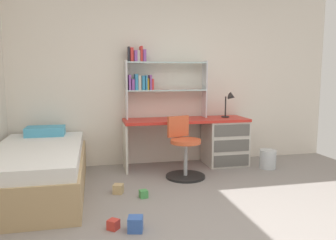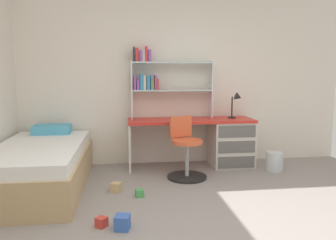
{
  "view_description": "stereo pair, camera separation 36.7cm",
  "coord_description": "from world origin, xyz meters",
  "px_view_note": "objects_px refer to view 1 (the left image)",
  "views": [
    {
      "loc": [
        -1.04,
        -2.38,
        1.35
      ],
      "look_at": [
        -0.15,
        1.58,
        0.8
      ],
      "focal_mm": 35.59,
      "sensor_mm": 36.0,
      "label": 1
    },
    {
      "loc": [
        -0.68,
        -2.44,
        1.35
      ],
      "look_at": [
        -0.15,
        1.58,
        0.8
      ],
      "focal_mm": 35.59,
      "sensor_mm": 36.0,
      "label": 2
    }
  ],
  "objects_px": {
    "bookshelf_hutch": "(154,78)",
    "bed_platform": "(38,170)",
    "toy_block_green_0": "(143,194)",
    "desk": "(215,139)",
    "toy_block_blue_2": "(135,224)",
    "waste_bin": "(268,159)",
    "toy_block_natural_1": "(118,189)",
    "desk_lamp": "(230,101)",
    "toy_block_red_3": "(113,225)",
    "swivel_chair": "(184,153)"
  },
  "relations": [
    {
      "from": "swivel_chair",
      "to": "desk_lamp",
      "type": "bearing_deg",
      "value": 30.93
    },
    {
      "from": "desk_lamp",
      "to": "toy_block_natural_1",
      "type": "bearing_deg",
      "value": -151.58
    },
    {
      "from": "desk",
      "to": "toy_block_red_3",
      "type": "relative_size",
      "value": 20.75
    },
    {
      "from": "toy_block_green_0",
      "to": "toy_block_natural_1",
      "type": "relative_size",
      "value": 0.79
    },
    {
      "from": "bed_platform",
      "to": "waste_bin",
      "type": "distance_m",
      "value": 3.12
    },
    {
      "from": "desk_lamp",
      "to": "desk",
      "type": "bearing_deg",
      "value": -179.88
    },
    {
      "from": "bookshelf_hutch",
      "to": "toy_block_red_3",
      "type": "height_order",
      "value": "bookshelf_hutch"
    },
    {
      "from": "toy_block_blue_2",
      "to": "desk",
      "type": "bearing_deg",
      "value": 52.86
    },
    {
      "from": "swivel_chair",
      "to": "waste_bin",
      "type": "height_order",
      "value": "swivel_chair"
    },
    {
      "from": "bed_platform",
      "to": "desk_lamp",
      "type": "bearing_deg",
      "value": 15.02
    },
    {
      "from": "toy_block_green_0",
      "to": "toy_block_red_3",
      "type": "distance_m",
      "value": 0.79
    },
    {
      "from": "desk_lamp",
      "to": "bed_platform",
      "type": "bearing_deg",
      "value": -164.98
    },
    {
      "from": "bookshelf_hutch",
      "to": "swivel_chair",
      "type": "bearing_deg",
      "value": -67.35
    },
    {
      "from": "desk_lamp",
      "to": "waste_bin",
      "type": "xyz_separation_m",
      "value": [
        0.44,
        -0.38,
        -0.83
      ]
    },
    {
      "from": "toy_block_green_0",
      "to": "bookshelf_hutch",
      "type": "bearing_deg",
      "value": 74.6
    },
    {
      "from": "desk_lamp",
      "to": "toy_block_red_3",
      "type": "height_order",
      "value": "desk_lamp"
    },
    {
      "from": "bookshelf_hutch",
      "to": "toy_block_red_3",
      "type": "bearing_deg",
      "value": -110.02
    },
    {
      "from": "toy_block_natural_1",
      "to": "toy_block_red_3",
      "type": "distance_m",
      "value": 0.9
    },
    {
      "from": "waste_bin",
      "to": "toy_block_green_0",
      "type": "xyz_separation_m",
      "value": [
        -1.94,
        -0.77,
        -0.09
      ]
    },
    {
      "from": "desk",
      "to": "waste_bin",
      "type": "xyz_separation_m",
      "value": [
        0.67,
        -0.37,
        -0.25
      ]
    },
    {
      "from": "bed_platform",
      "to": "toy_block_green_0",
      "type": "relative_size",
      "value": 23.64
    },
    {
      "from": "swivel_chair",
      "to": "toy_block_green_0",
      "type": "xyz_separation_m",
      "value": [
        -0.64,
        -0.64,
        -0.28
      ]
    },
    {
      "from": "desk",
      "to": "waste_bin",
      "type": "distance_m",
      "value": 0.81
    },
    {
      "from": "toy_block_green_0",
      "to": "toy_block_red_3",
      "type": "relative_size",
      "value": 0.97
    },
    {
      "from": "toy_block_green_0",
      "to": "desk",
      "type": "bearing_deg",
      "value": 42.1
    },
    {
      "from": "bed_platform",
      "to": "toy_block_blue_2",
      "type": "bearing_deg",
      "value": -51.17
    },
    {
      "from": "waste_bin",
      "to": "toy_block_natural_1",
      "type": "bearing_deg",
      "value": -165.34
    },
    {
      "from": "desk_lamp",
      "to": "toy_block_blue_2",
      "type": "height_order",
      "value": "desk_lamp"
    },
    {
      "from": "desk",
      "to": "waste_bin",
      "type": "bearing_deg",
      "value": -29.26
    },
    {
      "from": "toy_block_blue_2",
      "to": "waste_bin",
      "type": "bearing_deg",
      "value": 36.04
    },
    {
      "from": "desk_lamp",
      "to": "bed_platform",
      "type": "xyz_separation_m",
      "value": [
        -2.65,
        -0.71,
        -0.7
      ]
    },
    {
      "from": "bed_platform",
      "to": "toy_block_natural_1",
      "type": "height_order",
      "value": "bed_platform"
    },
    {
      "from": "desk",
      "to": "toy_block_green_0",
      "type": "xyz_separation_m",
      "value": [
        -1.27,
        -1.15,
        -0.35
      ]
    },
    {
      "from": "bookshelf_hutch",
      "to": "waste_bin",
      "type": "relative_size",
      "value": 4.42
    },
    {
      "from": "waste_bin",
      "to": "toy_block_natural_1",
      "type": "xyz_separation_m",
      "value": [
        -2.2,
        -0.58,
        -0.08
      ]
    },
    {
      "from": "bookshelf_hutch",
      "to": "toy_block_green_0",
      "type": "relative_size",
      "value": 14.13
    },
    {
      "from": "toy_block_blue_2",
      "to": "bookshelf_hutch",
      "type": "bearing_deg",
      "value": 75.31
    },
    {
      "from": "waste_bin",
      "to": "toy_block_natural_1",
      "type": "distance_m",
      "value": 2.28
    },
    {
      "from": "desk",
      "to": "toy_block_natural_1",
      "type": "distance_m",
      "value": 1.83
    },
    {
      "from": "bookshelf_hutch",
      "to": "bed_platform",
      "type": "xyz_separation_m",
      "value": [
        -1.52,
        -0.87,
        -1.04
      ]
    },
    {
      "from": "waste_bin",
      "to": "toy_block_natural_1",
      "type": "relative_size",
      "value": 2.54
    },
    {
      "from": "toy_block_natural_1",
      "to": "toy_block_blue_2",
      "type": "relative_size",
      "value": 0.84
    },
    {
      "from": "toy_block_natural_1",
      "to": "toy_block_red_3",
      "type": "relative_size",
      "value": 1.22
    },
    {
      "from": "toy_block_red_3",
      "to": "swivel_chair",
      "type": "bearing_deg",
      "value": 52.83
    },
    {
      "from": "desk",
      "to": "waste_bin",
      "type": "height_order",
      "value": "desk"
    },
    {
      "from": "desk",
      "to": "swivel_chair",
      "type": "height_order",
      "value": "swivel_chair"
    },
    {
      "from": "toy_block_natural_1",
      "to": "bookshelf_hutch",
      "type": "bearing_deg",
      "value": 60.75
    },
    {
      "from": "desk_lamp",
      "to": "waste_bin",
      "type": "distance_m",
      "value": 1.01
    },
    {
      "from": "toy_block_red_3",
      "to": "bed_platform",
      "type": "bearing_deg",
      "value": 124.77
    },
    {
      "from": "desk",
      "to": "bookshelf_hutch",
      "type": "distance_m",
      "value": 1.3
    }
  ]
}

